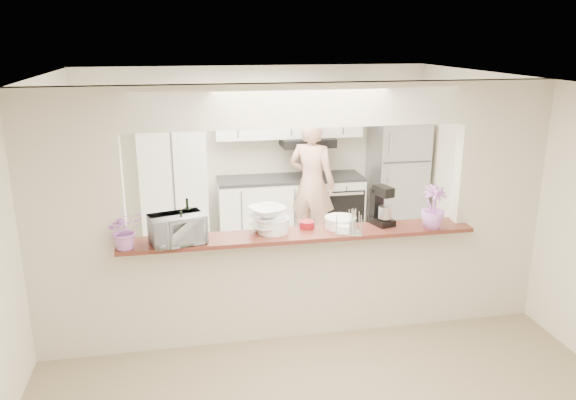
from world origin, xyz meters
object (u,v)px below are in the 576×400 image
object	(u,v)px
toaster_oven	(177,229)
person	(312,185)
refrigerator	(397,179)
stand_mixer	(381,207)

from	to	relation	value
toaster_oven	person	world-z (taller)	person
refrigerator	person	bearing A→B (deg)	-165.79
toaster_oven	person	size ratio (longest dim) A/B	0.26
toaster_oven	stand_mixer	bearing A→B (deg)	-10.93
stand_mixer	person	distance (m)	2.27
stand_mixer	refrigerator	bearing A→B (deg)	65.05
refrigerator	person	distance (m)	1.43
toaster_oven	person	distance (m)	3.03
stand_mixer	person	size ratio (longest dim) A/B	0.21
refrigerator	toaster_oven	distance (m)	4.24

